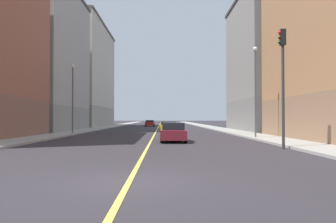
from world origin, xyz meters
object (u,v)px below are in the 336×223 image
traffic_light_left_near (283,72)px  car_red (150,123)px  building_left_mid (277,64)px  street_lamp_left_near (255,83)px  building_right_distant (79,76)px  street_lamp_right_near (73,91)px  building_right_midblock (36,60)px  car_yellow (168,127)px  car_maroon (173,133)px

traffic_light_left_near → car_red: size_ratio=1.64×
traffic_light_left_near → building_left_mid: bearing=71.2°
street_lamp_left_near → car_red: size_ratio=1.85×
building_right_distant → street_lamp_right_near: building_right_distant is taller
building_right_midblock → car_yellow: size_ratio=4.17×
traffic_light_left_near → car_yellow: 21.55m
building_right_midblock → traffic_light_left_near: 35.56m
street_lamp_left_near → car_yellow: size_ratio=1.65×
building_left_mid → car_red: size_ratio=4.41×
building_right_distant → street_lamp_right_near: (7.63, -32.07, -5.80)m
traffic_light_left_near → street_lamp_right_near: street_lamp_right_near is taller
street_lamp_right_near → car_yellow: street_lamp_right_near is taller
building_left_mid → car_red: 31.07m
building_right_midblock → car_maroon: size_ratio=4.78×
building_right_distant → car_maroon: bearing=-67.3°
car_maroon → street_lamp_right_near: bearing=133.7°
building_left_mid → car_maroon: size_ratio=4.50×
traffic_light_left_near → building_right_distant: bearing=116.3°
car_yellow → street_lamp_right_near: bearing=-158.5°
building_left_mid → car_maroon: (-14.63, -19.81, -8.39)m
street_lamp_right_near → car_red: street_lamp_right_near is taller
car_red → building_right_distant: bearing=-177.1°
building_right_distant → street_lamp_right_near: size_ratio=3.42×
building_right_distant → car_yellow: building_right_distant is taller
building_left_mid → building_right_midblock: (-32.59, 0.40, 0.56)m
building_right_distant → traffic_light_left_near: (23.94, -48.40, -6.04)m
traffic_light_left_near → street_lamp_right_near: size_ratio=0.93×
car_yellow → car_maroon: bearing=-89.4°
street_lamp_right_near → car_maroon: 15.43m
building_left_mid → traffic_light_left_near: building_left_mid is taller
building_right_midblock → traffic_light_left_near: size_ratio=2.85×
car_red → car_yellow: 29.00m
building_right_distant → street_lamp_left_near: bearing=-57.6°
building_right_distant → street_lamp_left_near: 46.97m
building_right_midblock → car_yellow: 20.65m
car_red → car_yellow: size_ratio=0.89×
traffic_light_left_near → street_lamp_left_near: bearing=83.6°
car_red → traffic_light_left_near: bearing=-79.1°
car_maroon → traffic_light_left_near: bearing=-42.8°
building_right_midblock → building_right_distant: size_ratio=0.77×
building_right_midblock → car_red: bearing=58.3°
building_left_mid → building_right_distant: building_right_distant is taller
car_maroon → street_lamp_left_near: bearing=26.4°
car_maroon → car_red: bearing=94.6°
building_left_mid → building_right_midblock: 32.60m
traffic_light_left_near → car_yellow: bearing=106.8°
street_lamp_right_near → car_yellow: size_ratio=1.58×
building_right_distant → car_yellow: bearing=-57.6°
street_lamp_right_near → car_maroon: bearing=-46.3°
building_right_distant → car_yellow: size_ratio=5.39×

